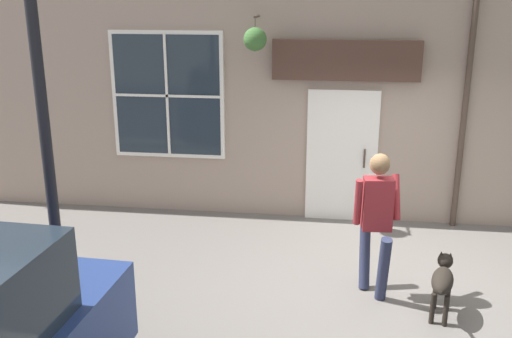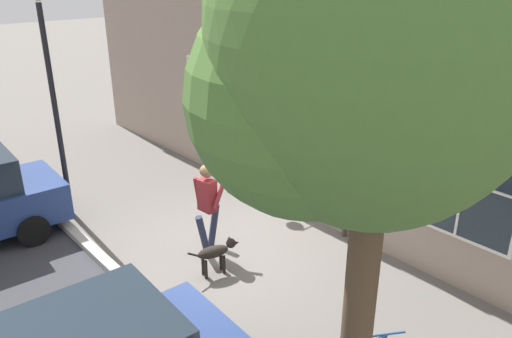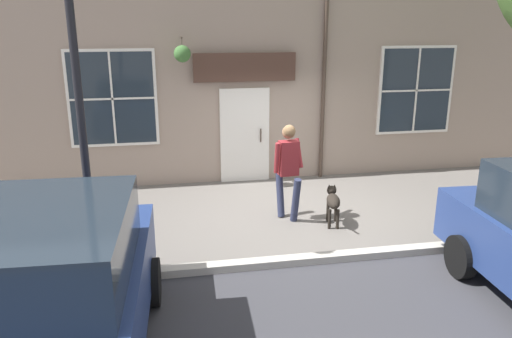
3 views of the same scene
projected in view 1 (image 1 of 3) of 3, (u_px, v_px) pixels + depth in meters
ground_plane at (388, 285)px, 7.13m from camera, size 90.00×90.00×0.00m
storefront_facade at (385, 71)px, 8.66m from camera, size 0.95×18.00×4.74m
pedestrian_walking at (377, 211)px, 6.61m from camera, size 0.70×0.55×1.77m
dog_on_leash at (443, 279)px, 6.35m from camera, size 0.97×0.36×0.65m
street_lamp at (34, 33)px, 5.09m from camera, size 0.32×0.32×4.80m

